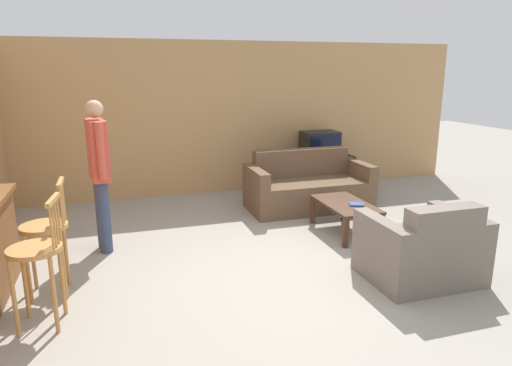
{
  "coord_description": "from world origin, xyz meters",
  "views": [
    {
      "loc": [
        -1.64,
        -4.06,
        2.13
      ],
      "look_at": [
        -0.11,
        0.81,
        0.85
      ],
      "focal_mm": 32.0,
      "sensor_mm": 36.0,
      "label": 1
    }
  ],
  "objects_px": {
    "book_on_table": "(357,204)",
    "bar_chair_near": "(37,258)",
    "coffee_table": "(345,207)",
    "tv": "(320,144)",
    "person_by_window": "(99,168)",
    "couch_far": "(307,188)",
    "bar_chair_mid": "(46,234)",
    "armchair_near": "(422,250)",
    "tv_unit": "(319,172)"
  },
  "relations": [
    {
      "from": "coffee_table",
      "to": "tv",
      "type": "bearing_deg",
      "value": 73.51
    },
    {
      "from": "person_by_window",
      "to": "couch_far",
      "type": "bearing_deg",
      "value": 16.27
    },
    {
      "from": "bar_chair_mid",
      "to": "book_on_table",
      "type": "bearing_deg",
      "value": 8.69
    },
    {
      "from": "armchair_near",
      "to": "coffee_table",
      "type": "xyz_separation_m",
      "value": [
        -0.08,
        1.49,
        0.03
      ]
    },
    {
      "from": "armchair_near",
      "to": "coffee_table",
      "type": "height_order",
      "value": "armchair_near"
    },
    {
      "from": "tv_unit",
      "to": "bar_chair_near",
      "type": "bearing_deg",
      "value": -140.06
    },
    {
      "from": "book_on_table",
      "to": "person_by_window",
      "type": "xyz_separation_m",
      "value": [
        -3.13,
        0.46,
        0.59
      ]
    },
    {
      "from": "armchair_near",
      "to": "bar_chair_mid",
      "type": "bearing_deg",
      "value": 167.47
    },
    {
      "from": "bar_chair_near",
      "to": "book_on_table",
      "type": "distance_m",
      "value": 3.8
    },
    {
      "from": "armchair_near",
      "to": "tv",
      "type": "xyz_separation_m",
      "value": [
        0.58,
        3.73,
        0.51
      ]
    },
    {
      "from": "couch_far",
      "to": "person_by_window",
      "type": "xyz_separation_m",
      "value": [
        -3.03,
        -0.89,
        0.7
      ]
    },
    {
      "from": "person_by_window",
      "to": "book_on_table",
      "type": "bearing_deg",
      "value": -8.38
    },
    {
      "from": "coffee_table",
      "to": "person_by_window",
      "type": "height_order",
      "value": "person_by_window"
    },
    {
      "from": "bar_chair_mid",
      "to": "tv_unit",
      "type": "xyz_separation_m",
      "value": [
        4.2,
        2.93,
        -0.31
      ]
    },
    {
      "from": "coffee_table",
      "to": "book_on_table",
      "type": "distance_m",
      "value": 0.17
    },
    {
      "from": "bar_chair_mid",
      "to": "bar_chair_near",
      "type": "bearing_deg",
      "value": -90.01
    },
    {
      "from": "bar_chair_near",
      "to": "coffee_table",
      "type": "relative_size",
      "value": 1.08
    },
    {
      "from": "couch_far",
      "to": "person_by_window",
      "type": "bearing_deg",
      "value": -163.73
    },
    {
      "from": "armchair_near",
      "to": "tv_unit",
      "type": "distance_m",
      "value": 3.78
    },
    {
      "from": "coffee_table",
      "to": "couch_far",
      "type": "bearing_deg",
      "value": 90.69
    },
    {
      "from": "book_on_table",
      "to": "armchair_near",
      "type": "bearing_deg",
      "value": -90.08
    },
    {
      "from": "bar_chair_near",
      "to": "book_on_table",
      "type": "relative_size",
      "value": 4.91
    },
    {
      "from": "book_on_table",
      "to": "person_by_window",
      "type": "height_order",
      "value": "person_by_window"
    },
    {
      "from": "bar_chair_mid",
      "to": "couch_far",
      "type": "relative_size",
      "value": 0.59
    },
    {
      "from": "coffee_table",
      "to": "tv",
      "type": "xyz_separation_m",
      "value": [
        0.66,
        2.24,
        0.47
      ]
    },
    {
      "from": "bar_chair_mid",
      "to": "person_by_window",
      "type": "relative_size",
      "value": 0.63
    },
    {
      "from": "tv_unit",
      "to": "tv",
      "type": "xyz_separation_m",
      "value": [
        -0.0,
        -0.0,
        0.52
      ]
    },
    {
      "from": "bar_chair_mid",
      "to": "tv_unit",
      "type": "relative_size",
      "value": 0.92
    },
    {
      "from": "bar_chair_near",
      "to": "tv",
      "type": "xyz_separation_m",
      "value": [
        4.2,
        3.51,
        0.21
      ]
    },
    {
      "from": "bar_chair_mid",
      "to": "tv",
      "type": "distance_m",
      "value": 5.12
    },
    {
      "from": "couch_far",
      "to": "bar_chair_mid",
      "type": "bearing_deg",
      "value": -151.64
    },
    {
      "from": "bar_chair_mid",
      "to": "coffee_table",
      "type": "distance_m",
      "value": 3.61
    },
    {
      "from": "couch_far",
      "to": "coffee_table",
      "type": "relative_size",
      "value": 1.81
    },
    {
      "from": "couch_far",
      "to": "person_by_window",
      "type": "relative_size",
      "value": 1.05
    },
    {
      "from": "tv_unit",
      "to": "tv",
      "type": "distance_m",
      "value": 0.52
    },
    {
      "from": "bar_chair_near",
      "to": "couch_far",
      "type": "distance_m",
      "value": 4.32
    },
    {
      "from": "bar_chair_near",
      "to": "couch_far",
      "type": "height_order",
      "value": "bar_chair_near"
    },
    {
      "from": "book_on_table",
      "to": "person_by_window",
      "type": "relative_size",
      "value": 0.13
    },
    {
      "from": "bar_chair_near",
      "to": "armchair_near",
      "type": "bearing_deg",
      "value": -3.46
    },
    {
      "from": "armchair_near",
      "to": "book_on_table",
      "type": "bearing_deg",
      "value": 89.92
    },
    {
      "from": "couch_far",
      "to": "person_by_window",
      "type": "distance_m",
      "value": 3.24
    },
    {
      "from": "book_on_table",
      "to": "coffee_table",
      "type": "bearing_deg",
      "value": 122.41
    },
    {
      "from": "couch_far",
      "to": "armchair_near",
      "type": "relative_size",
      "value": 1.72
    },
    {
      "from": "armchair_near",
      "to": "person_by_window",
      "type": "distance_m",
      "value": 3.69
    },
    {
      "from": "book_on_table",
      "to": "bar_chair_near",
      "type": "bearing_deg",
      "value": -162.55
    },
    {
      "from": "armchair_near",
      "to": "tv_unit",
      "type": "height_order",
      "value": "armchair_near"
    },
    {
      "from": "book_on_table",
      "to": "bar_chair_mid",
      "type": "bearing_deg",
      "value": -171.31
    },
    {
      "from": "couch_far",
      "to": "book_on_table",
      "type": "height_order",
      "value": "couch_far"
    },
    {
      "from": "person_by_window",
      "to": "tv",
      "type": "bearing_deg",
      "value": 27.25
    },
    {
      "from": "coffee_table",
      "to": "bar_chair_near",
      "type": "bearing_deg",
      "value": -160.21
    }
  ]
}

